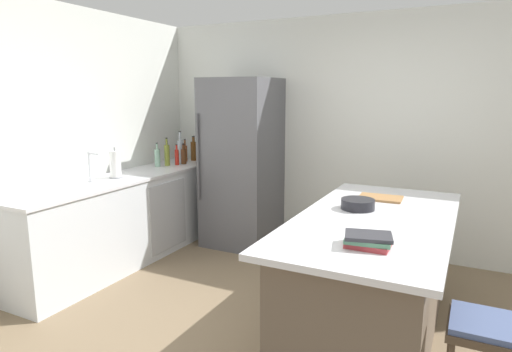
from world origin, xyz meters
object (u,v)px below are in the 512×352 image
syrup_bottle (184,156)px  gin_bottle (157,157)px  refrigerator (242,163)px  soda_bottle (180,150)px  vinegar_bottle (185,153)px  mixing_bowl (358,204)px  bar_stool (485,344)px  whiskey_bottle (194,150)px  paper_towel_roll (115,165)px  cutting_board (380,198)px  sink_faucet (91,166)px  cookbook_stack (368,240)px  olive_oil_bottle (167,155)px  kitchen_island (372,277)px  hot_sauce_bottle (177,157)px

syrup_bottle → gin_bottle: size_ratio=0.89×
refrigerator → soda_bottle: 0.87m
vinegar_bottle → mixing_bowl: vinegar_bottle is taller
bar_stool → whiskey_bottle: whiskey_bottle is taller
bar_stool → paper_towel_roll: (-3.37, 0.99, 0.51)m
bar_stool → soda_bottle: size_ratio=1.73×
soda_bottle → refrigerator: bearing=0.8°
mixing_bowl → cutting_board: size_ratio=0.71×
sink_faucet → mixing_bowl: (2.54, 0.18, -0.12)m
bar_stool → cookbook_stack: 0.75m
whiskey_bottle → olive_oil_bottle: 0.48m
cutting_board → olive_oil_bottle: bearing=168.2°
whiskey_bottle → gin_bottle: 0.59m
kitchen_island → syrup_bottle: bearing=153.3°
vinegar_bottle → syrup_bottle: vinegar_bottle is taller
gin_bottle → mixing_bowl: (2.57, -0.84, -0.07)m
vinegar_bottle → syrup_bottle: 0.20m
soda_bottle → syrup_bottle: (0.11, -0.09, -0.05)m
sink_faucet → olive_oil_bottle: 1.13m
refrigerator → sink_faucet: (-0.88, -1.42, 0.11)m
kitchen_island → cookbook_stack: (0.09, -0.63, 0.49)m
cutting_board → gin_bottle: bearing=170.6°
paper_towel_roll → mixing_bowl: paper_towel_roll is taller
sink_faucet → whiskey_bottle: bearing=87.1°
refrigerator → hot_sauce_bottle: 0.81m
kitchen_island → mixing_bowl: size_ratio=8.43×
refrigerator → bar_stool: 3.34m
hot_sauce_bottle → cutting_board: bearing=-14.2°
hot_sauce_bottle → cutting_board: hot_sauce_bottle is taller
gin_bottle → vinegar_bottle: bearing=82.8°
vinegar_bottle → gin_bottle: 0.47m
bar_stool → paper_towel_roll: size_ratio=2.14×
refrigerator → cookbook_stack: bearing=-46.7°
gin_bottle → hot_sauce_bottle: bearing=56.1°
syrup_bottle → cutting_board: (2.50, -0.73, -0.09)m
sink_faucet → vinegar_bottle: (0.03, 1.49, -0.05)m
whiskey_bottle → vinegar_bottle: whiskey_bottle is taller
sink_faucet → cookbook_stack: sink_faucet is taller
kitchen_island → olive_oil_bottle: 2.95m
whiskey_bottle → vinegar_bottle: bearing=-116.0°
hot_sauce_bottle → bar_stool: bearing=-30.3°
sink_faucet → soda_bottle: 1.41m
whiskey_bottle → hot_sauce_bottle: size_ratio=1.25×
whiskey_bottle → mixing_bowl: (2.46, -1.42, -0.10)m
vinegar_bottle → mixing_bowl: size_ratio=1.13×
sink_faucet → whiskey_bottle: (0.08, 1.60, -0.03)m
paper_towel_roll → olive_oil_bottle: 0.85m
vinegar_bottle → soda_bottle: 0.09m
paper_towel_roll → vinegar_bottle: paper_towel_roll is taller
mixing_bowl → hot_sauce_bottle: bearing=156.9°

